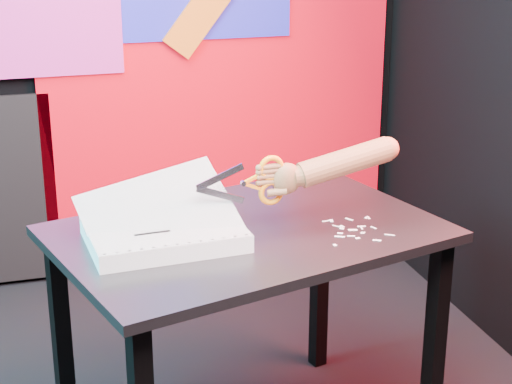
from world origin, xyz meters
name	(u,v)px	position (x,y,z in m)	size (l,w,h in m)	color
room	(108,30)	(0.00, 0.00, 1.35)	(3.01, 3.01, 2.71)	black
backdrop	(85,72)	(0.06, 1.46, 0.96)	(2.88, 0.05, 2.08)	red
work_table	(248,261)	(0.38, 0.02, 0.65)	(1.24, 0.99, 0.75)	black
printout_stack	(164,233)	(0.12, -0.01, 0.78)	(0.46, 0.34, 0.22)	white
scissors	(265,181)	(0.42, 0.00, 0.90)	(0.26, 0.02, 0.15)	silver
hand_forearm	(335,165)	(0.64, 0.01, 0.93)	(0.44, 0.09, 0.14)	brown
paper_clippings	(352,229)	(0.67, -0.07, 0.75)	(0.20, 0.20, 0.00)	white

